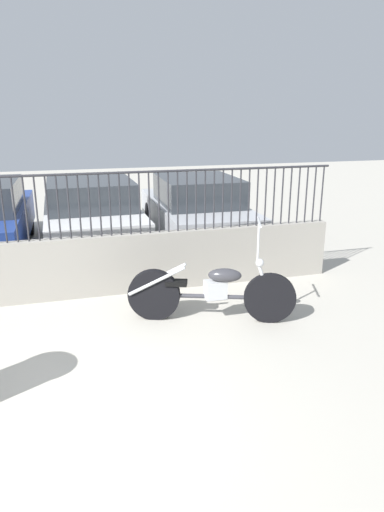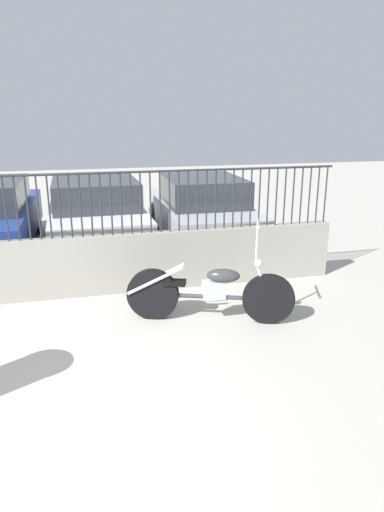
# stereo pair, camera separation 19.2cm
# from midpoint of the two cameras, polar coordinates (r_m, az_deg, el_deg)

# --- Properties ---
(ground_plane) EXTENTS (40.00, 40.00, 0.00)m
(ground_plane) POSITION_cam_midpoint_polar(r_m,az_deg,el_deg) (4.57, -20.08, -18.94)
(ground_plane) COLOR #B7B2A5
(low_wall) EXTENTS (9.40, 0.18, 0.91)m
(low_wall) POSITION_cam_midpoint_polar(r_m,az_deg,el_deg) (6.99, -18.38, -1.70)
(low_wall) COLOR #9E998E
(low_wall) RESTS_ON ground_plane
(fence_railing) EXTENTS (9.40, 0.04, 0.93)m
(fence_railing) POSITION_cam_midpoint_polar(r_m,az_deg,el_deg) (6.75, -19.21, 6.69)
(fence_railing) COLOR #2D2D33
(fence_railing) RESTS_ON low_wall
(motorcycle_dark_grey) EXTENTS (2.10, 0.92, 1.37)m
(motorcycle_dark_grey) POSITION_cam_midpoint_polar(r_m,az_deg,el_deg) (5.99, 2.06, -4.47)
(motorcycle_dark_grey) COLOR black
(motorcycle_dark_grey) RESTS_ON ground_plane
(car_white) EXTENTS (1.81, 4.12, 1.42)m
(car_white) POSITION_cam_midpoint_polar(r_m,az_deg,el_deg) (9.41, -11.33, 5.19)
(car_white) COLOR black
(car_white) RESTS_ON ground_plane
(car_silver) EXTENTS (1.82, 4.11, 1.39)m
(car_silver) POSITION_cam_midpoint_polar(r_m,az_deg,el_deg) (9.78, 1.70, 5.87)
(car_silver) COLOR black
(car_silver) RESTS_ON ground_plane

